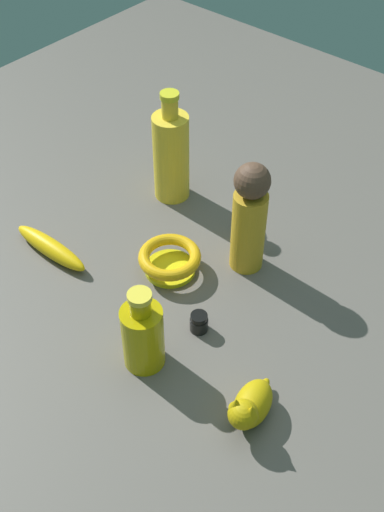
# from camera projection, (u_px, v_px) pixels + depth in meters

# --- Properties ---
(ground) EXTENTS (2.00, 2.00, 0.00)m
(ground) POSITION_uv_depth(u_px,v_px,m) (192.00, 284.00, 1.29)
(ground) COLOR #5B5651
(bowl) EXTENTS (0.13, 0.13, 0.05)m
(bowl) POSITION_uv_depth(u_px,v_px,m) (170.00, 260.00, 1.29)
(bowl) COLOR yellow
(bowl) RESTS_ON ground
(bottle_short) EXTENTS (0.07, 0.07, 0.18)m
(bottle_short) POSITION_uv_depth(u_px,v_px,m) (143.00, 335.00, 1.11)
(bottle_short) COLOR #B7A10A
(bottle_short) RESTS_ON ground
(banana) EXTENTS (0.20, 0.04, 0.04)m
(banana) POSITION_uv_depth(u_px,v_px,m) (51.00, 248.00, 1.33)
(banana) COLOR yellow
(banana) RESTS_ON ground
(nail_polish_jar) EXTENTS (0.03, 0.03, 0.04)m
(nail_polish_jar) POSITION_uv_depth(u_px,v_px,m) (199.00, 322.00, 1.19)
(nail_polish_jar) COLOR black
(nail_polish_jar) RESTS_ON ground
(bottle_tall) EXTENTS (0.08, 0.08, 0.26)m
(bottle_tall) POSITION_uv_depth(u_px,v_px,m) (171.00, 155.00, 1.41)
(bottle_tall) COLOR yellow
(bottle_tall) RESTS_ON ground
(person_figure_adult) EXTENTS (0.09, 0.09, 0.25)m
(person_figure_adult) POSITION_uv_depth(u_px,v_px,m) (249.00, 217.00, 1.24)
(person_figure_adult) COLOR gold
(person_figure_adult) RESTS_ON ground
(cat_figurine) EXTENTS (0.08, 0.13, 0.09)m
(cat_figurine) POSITION_uv_depth(u_px,v_px,m) (250.00, 406.00, 1.05)
(cat_figurine) COLOR #B6970A
(cat_figurine) RESTS_ON ground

